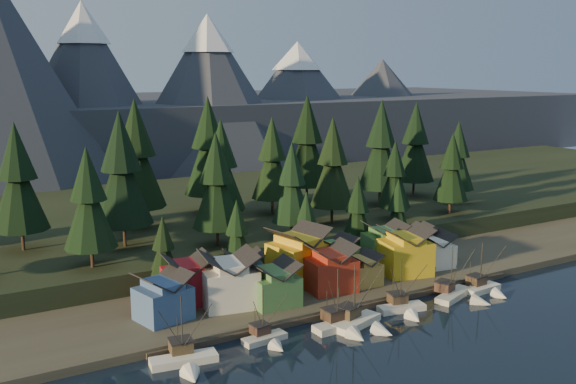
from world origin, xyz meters
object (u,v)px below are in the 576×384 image
boat_6 (486,282)px  house_back_1 (244,271)px  boat_3 (362,315)px  house_front_0 (163,295)px  house_front_1 (229,278)px  house_back_0 (187,278)px  boat_0 (185,353)px  boat_1 (267,332)px  boat_5 (460,289)px  boat_2 (343,318)px  boat_4 (405,302)px

boat_6 → house_back_1: size_ratio=1.27×
boat_3 → house_front_0: boat_3 is taller
house_back_1 → house_front_0: bearing=-148.3°
house_front_1 → house_back_0: (-6.15, 5.17, -0.46)m
boat_6 → boat_0: bearing=176.3°
boat_3 → house_back_0: bearing=117.4°
house_front_1 → house_back_1: bearing=53.2°
boat_1 → house_back_0: 21.85m
boat_1 → boat_5: boat_5 is taller
boat_1 → boat_6: size_ratio=0.88×
boat_5 → house_back_0: (-48.53, 21.52, 4.30)m
boat_2 → boat_3: boat_3 is taller
boat_0 → boat_4: (43.41, 0.25, -0.10)m
boat_0 → boat_6: boat_0 is taller
boat_5 → boat_6: bearing=-20.1°
boat_2 → boat_6: size_ratio=1.06×
house_front_1 → house_front_0: bearing=-168.9°
boat_3 → boat_4: size_ratio=1.12×
boat_5 → house_front_1: house_front_1 is taller
boat_4 → boat_6: boat_6 is taller
boat_4 → house_front_0: (-41.07, 16.07, 3.82)m
boat_2 → boat_4: bearing=2.8°
boat_1 → house_front_0: size_ratio=0.99×
boat_1 → boat_5: size_ratio=0.85×
boat_2 → house_front_0: (-26.28, 17.29, 3.62)m
boat_3 → house_back_0: size_ratio=1.34×
boat_0 → house_back_0: bearing=76.1°
boat_0 → boat_5: boat_0 is taller
boat_3 → house_back_1: size_ratio=1.40×
house_front_0 → house_front_1: size_ratio=0.89×
boat_6 → boat_5: bearing=176.7°
boat_4 → boat_6: 21.50m
boat_2 → boat_4: (14.79, 1.22, -0.19)m
boat_4 → house_front_0: 44.26m
boat_5 → boat_6: (7.41, 0.09, 0.22)m
boat_3 → boat_6: (32.53, 1.83, -0.08)m
boat_4 → house_back_0: size_ratio=1.20×
boat_3 → house_front_1: house_front_1 is taller
boat_4 → house_back_0: bearing=159.0°
boat_1 → boat_3: 17.69m
boat_2 → house_back_0: boat_2 is taller
boat_6 → house_back_0: house_back_0 is taller
house_front_0 → house_front_1: (12.77, 0.28, 0.88)m
boat_3 → house_back_1: boat_3 is taller
house_front_0 → boat_2: bearing=-46.3°
boat_4 → boat_6: bearing=11.3°
boat_0 → house_back_1: boat_0 is taller
boat_5 → house_front_1: (-42.38, 16.34, 4.77)m
house_front_0 → house_back_0: size_ratio=1.08×
boat_4 → house_back_1: (-22.55, 21.77, 3.63)m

